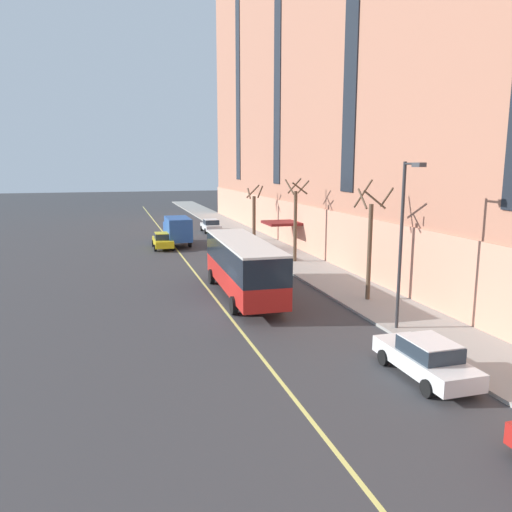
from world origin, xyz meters
TOP-DOWN VIEW (x-y plane):
  - ground_plane at (0.00, 0.00)m, footprint 260.00×260.00m
  - sidewalk at (8.62, 3.00)m, footprint 4.42×160.00m
  - city_bus at (1.38, 2.93)m, footprint 3.09×11.44m
  - parked_car_silver_0 at (5.07, 14.08)m, footprint 2.13×4.54m
  - parked_car_red_1 at (5.33, 21.27)m, footprint 1.95×4.61m
  - parked_car_white_2 at (5.06, -10.39)m, footprint 1.98×4.73m
  - parked_car_white_3 at (5.24, 32.94)m, footprint 2.03×4.30m
  - box_truck at (0.08, 23.91)m, footprint 2.35×6.71m
  - taxi_cab at (-1.51, 22.42)m, footprint 1.93×4.62m
  - street_tree_mid_block at (8.23, -0.10)m, footprint 2.00×1.99m
  - street_tree_far_uptown at (8.24, 12.19)m, footprint 1.77×1.76m
  - street_tree_far_downtown at (8.24, 24.53)m, footprint 1.46×1.50m
  - street_lamp at (7.01, -5.44)m, footprint 0.36×1.48m
  - lane_centerline at (-0.32, 3.00)m, footprint 0.16×140.00m

SIDE VIEW (x-z plane):
  - ground_plane at x=0.00m, z-range 0.00..0.00m
  - lane_centerline at x=-0.32m, z-range 0.00..0.01m
  - sidewalk at x=8.62m, z-range 0.00..0.15m
  - taxi_cab at x=-1.51m, z-range 0.00..1.56m
  - parked_car_white_3 at x=5.24m, z-range 0.00..1.56m
  - parked_car_red_1 at x=5.33m, z-range 0.00..1.56m
  - parked_car_silver_0 at x=5.07m, z-range 0.00..1.56m
  - parked_car_white_2 at x=5.06m, z-range 0.00..1.56m
  - box_truck at x=0.08m, z-range 0.21..3.09m
  - city_bus at x=1.38m, z-range 0.29..3.79m
  - street_tree_far_downtown at x=8.24m, z-range 0.06..5.84m
  - street_tree_far_uptown at x=8.24m, z-range 0.24..7.01m
  - street_tree_mid_block at x=8.23m, z-range 0.13..7.13m
  - street_lamp at x=7.01m, z-range 0.96..8.94m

